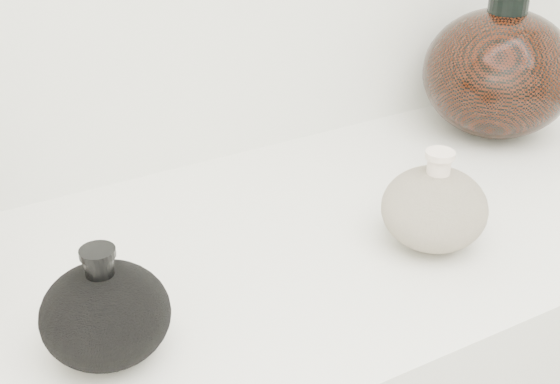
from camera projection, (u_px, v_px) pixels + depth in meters
black_gourd_vase at (106, 314)px, 0.73m from camera, size 0.13×0.13×0.12m
cream_gourd_vase at (434, 208)px, 0.91m from camera, size 0.15×0.15×0.12m
right_round_pot at (499, 72)px, 1.17m from camera, size 0.24×0.24×0.22m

